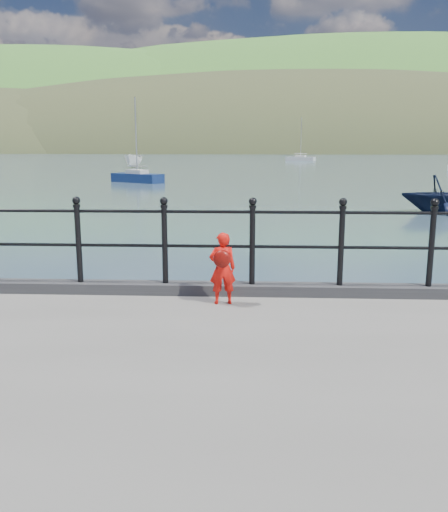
# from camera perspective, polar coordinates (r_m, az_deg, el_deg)

# --- Properties ---
(ground) EXTENTS (600.00, 600.00, 0.00)m
(ground) POSITION_cam_1_polar(r_m,az_deg,el_deg) (8.03, -1.50, -10.59)
(ground) COLOR #2D4251
(ground) RESTS_ON ground
(kerb) EXTENTS (60.00, 0.30, 0.15)m
(kerb) POSITION_cam_1_polar(r_m,az_deg,el_deg) (7.54, -1.63, -3.44)
(kerb) COLOR #28282B
(kerb) RESTS_ON quay
(railing) EXTENTS (18.11, 0.11, 1.20)m
(railing) POSITION_cam_1_polar(r_m,az_deg,el_deg) (7.38, -1.66, 2.18)
(railing) COLOR black
(railing) RESTS_ON kerb
(far_shore) EXTENTS (830.00, 200.00, 156.00)m
(far_shore) POSITION_cam_1_polar(r_m,az_deg,el_deg) (251.00, 11.49, 5.66)
(far_shore) COLOR #333A21
(far_shore) RESTS_ON ground
(child) EXTENTS (0.38, 0.33, 0.94)m
(child) POSITION_cam_1_polar(r_m,az_deg,el_deg) (6.98, -0.17, -1.24)
(child) COLOR red
(child) RESTS_ON quay
(launch_white) EXTENTS (2.10, 4.64, 1.74)m
(launch_white) POSITION_cam_1_polar(r_m,az_deg,el_deg) (71.60, -9.47, 9.85)
(launch_white) COLOR white
(launch_white) RESTS_ON ground
(launch_navy) EXTENTS (3.31, 2.89, 1.69)m
(launch_navy) POSITION_cam_1_polar(r_m,az_deg,el_deg) (26.24, 21.64, 6.11)
(launch_navy) COLOR black
(launch_navy) RESTS_ON ground
(sailboat_port) EXTENTS (4.61, 3.64, 6.79)m
(sailboat_port) POSITION_cam_1_polar(r_m,az_deg,el_deg) (44.30, -9.11, 8.10)
(sailboat_port) COLOR navy
(sailboat_port) RESTS_ON ground
(sailboat_deep) EXTENTS (5.37, 3.53, 7.82)m
(sailboat_deep) POSITION_cam_1_polar(r_m,az_deg,el_deg) (99.81, 8.05, 10.09)
(sailboat_deep) COLOR beige
(sailboat_deep) RESTS_ON ground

